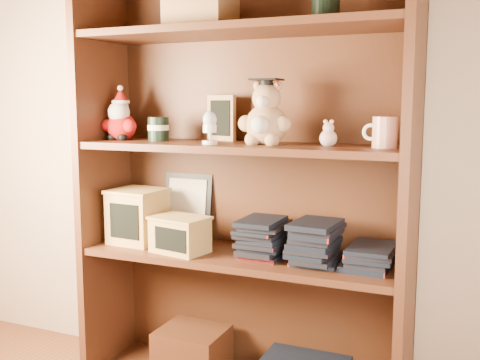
% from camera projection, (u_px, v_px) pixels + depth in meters
% --- Properties ---
extents(bookcase, '(1.20, 0.35, 1.60)m').
position_uv_depth(bookcase, '(245.00, 189.00, 2.05)').
color(bookcase, '#4D2816').
rests_on(bookcase, ground).
extents(shelf_lower, '(1.14, 0.33, 0.02)m').
position_uv_depth(shelf_lower, '(240.00, 257.00, 2.03)').
color(shelf_lower, '#4D2816').
rests_on(shelf_lower, ground).
extents(shelf_upper, '(1.14, 0.33, 0.02)m').
position_uv_depth(shelf_upper, '(240.00, 147.00, 1.98)').
color(shelf_upper, '#4D2816').
rests_on(shelf_upper, ground).
extents(santa_plush, '(0.15, 0.11, 0.22)m').
position_uv_depth(santa_plush, '(120.00, 119.00, 2.16)').
color(santa_plush, '#A50F0F').
rests_on(santa_plush, shelf_upper).
extents(teachers_tin, '(0.08, 0.08, 0.09)m').
position_uv_depth(teachers_tin, '(158.00, 129.00, 2.10)').
color(teachers_tin, black).
rests_on(teachers_tin, shelf_upper).
extents(chalkboard_plaque, '(0.13, 0.09, 0.17)m').
position_uv_depth(chalkboard_plaque, '(221.00, 119.00, 2.12)').
color(chalkboard_plaque, '#9E7547').
rests_on(chalkboard_plaque, shelf_upper).
extents(egg_cup, '(0.05, 0.05, 0.11)m').
position_uv_depth(egg_cup, '(210.00, 126.00, 1.93)').
color(egg_cup, white).
rests_on(egg_cup, shelf_upper).
extents(grad_teddy_bear, '(0.19, 0.16, 0.23)m').
position_uv_depth(grad_teddy_bear, '(266.00, 119.00, 1.92)').
color(grad_teddy_bear, tan).
rests_on(grad_teddy_bear, shelf_upper).
extents(pink_figurine, '(0.06, 0.06, 0.09)m').
position_uv_depth(pink_figurine, '(328.00, 136.00, 1.85)').
color(pink_figurine, beige).
rests_on(pink_figurine, shelf_upper).
extents(teacher_mug, '(0.11, 0.08, 0.10)m').
position_uv_depth(teacher_mug, '(384.00, 132.00, 1.77)').
color(teacher_mug, silver).
rests_on(teacher_mug, shelf_upper).
extents(certificate_frame, '(0.21, 0.05, 0.26)m').
position_uv_depth(certificate_frame, '(188.00, 206.00, 2.25)').
color(certificate_frame, black).
rests_on(certificate_frame, shelf_lower).
extents(treats_box, '(0.20, 0.20, 0.21)m').
position_uv_depth(treats_box, '(138.00, 215.00, 2.19)').
color(treats_box, tan).
rests_on(treats_box, shelf_lower).
extents(pencils_box, '(0.23, 0.18, 0.13)m').
position_uv_depth(pencils_box, '(180.00, 234.00, 2.04)').
color(pencils_box, tan).
rests_on(pencils_box, shelf_lower).
extents(book_stack_left, '(0.14, 0.20, 0.14)m').
position_uv_depth(book_stack_left, '(263.00, 237.00, 1.99)').
color(book_stack_left, black).
rests_on(book_stack_left, shelf_lower).
extents(book_stack_mid, '(0.14, 0.20, 0.14)m').
position_uv_depth(book_stack_mid, '(315.00, 242.00, 1.91)').
color(book_stack_mid, black).
rests_on(book_stack_mid, shelf_lower).
extents(book_stack_right, '(0.14, 0.20, 0.08)m').
position_uv_depth(book_stack_right, '(369.00, 257.00, 1.84)').
color(book_stack_right, black).
rests_on(book_stack_right, shelf_lower).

